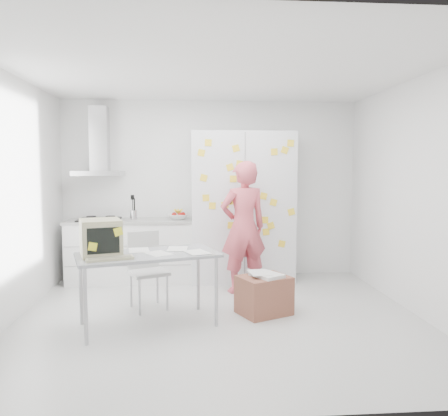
{
  "coord_description": "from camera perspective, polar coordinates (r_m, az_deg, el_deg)",
  "views": [
    {
      "loc": [
        -0.31,
        -4.75,
        1.67
      ],
      "look_at": [
        0.1,
        0.61,
        1.18
      ],
      "focal_mm": 35.0,
      "sensor_mm": 36.0,
      "label": 1
    }
  ],
  "objects": [
    {
      "name": "floor",
      "position": [
        5.05,
        -0.61,
        -14.24
      ],
      "size": [
        4.5,
        4.0,
        0.02
      ],
      "primitive_type": "cube",
      "color": "silver",
      "rests_on": "ground"
    },
    {
      "name": "walls",
      "position": [
        5.49,
        -1.11,
        1.84
      ],
      "size": [
        4.52,
        4.01,
        2.7
      ],
      "color": "white",
      "rests_on": "ground"
    },
    {
      "name": "ceiling",
      "position": [
        4.87,
        -0.64,
        17.39
      ],
      "size": [
        4.5,
        4.0,
        0.02
      ],
      "primitive_type": "cube",
      "color": "white",
      "rests_on": "walls"
    },
    {
      "name": "counter_run",
      "position": [
        6.62,
        -12.04,
        -5.36
      ],
      "size": [
        1.84,
        0.63,
        1.28
      ],
      "color": "white",
      "rests_on": "ground"
    },
    {
      "name": "range_hood",
      "position": [
        6.73,
        -15.97,
        7.44
      ],
      "size": [
        0.7,
        0.48,
        1.01
      ],
      "color": "silver",
      "rests_on": "walls"
    },
    {
      "name": "tall_cabinet",
      "position": [
        6.5,
        2.38,
        0.15
      ],
      "size": [
        1.5,
        0.68,
        2.2
      ],
      "color": "silver",
      "rests_on": "ground"
    },
    {
      "name": "person",
      "position": [
        5.86,
        2.54,
        -2.52
      ],
      "size": [
        0.73,
        0.57,
        1.77
      ],
      "primitive_type": "imported",
      "rotation": [
        0.0,
        0.0,
        3.4
      ],
      "color": "#D0505C",
      "rests_on": "ground"
    },
    {
      "name": "desk",
      "position": [
        4.66,
        -13.62,
        -4.82
      ],
      "size": [
        1.59,
        1.13,
        1.15
      ],
      "rotation": [
        0.0,
        0.0,
        0.31
      ],
      "color": "#909399",
      "rests_on": "ground"
    },
    {
      "name": "chair",
      "position": [
        5.35,
        -10.09,
        -7.36
      ],
      "size": [
        0.54,
        0.54,
        0.91
      ],
      "rotation": [
        0.0,
        0.0,
        0.42
      ],
      "color": "#B9B9B7",
      "rests_on": "ground"
    },
    {
      "name": "cardboard_box",
      "position": [
        5.13,
        5.25,
        -11.17
      ],
      "size": [
        0.68,
        0.62,
        0.48
      ],
      "rotation": [
        0.0,
        0.0,
        0.43
      ],
      "color": "brown",
      "rests_on": "ground"
    }
  ]
}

